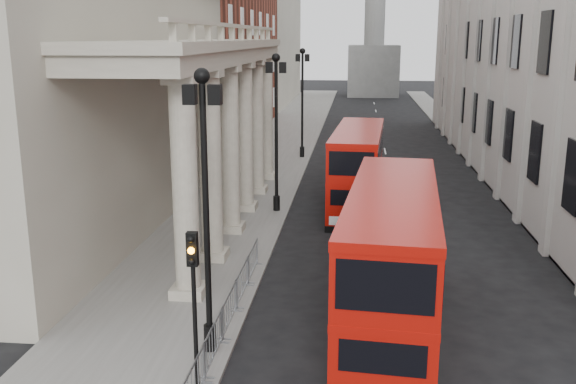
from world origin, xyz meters
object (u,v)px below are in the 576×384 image
at_px(lamp_post_north, 302,95).
at_px(lamp_post_south, 206,195).
at_px(pedestrian_a, 183,239).
at_px(pedestrian_c, 244,192).
at_px(lamp_post_mid, 276,122).
at_px(bus_near, 391,260).
at_px(traffic_light, 193,281).
at_px(pedestrian_b, 208,192).
at_px(bus_far, 358,167).

bearing_deg(lamp_post_north, lamp_post_south, -90.00).
distance_m(pedestrian_a, pedestrian_c, 8.65).
xyz_separation_m(lamp_post_mid, bus_near, (5.38, -13.98, -2.45)).
xyz_separation_m(traffic_light, pedestrian_b, (-3.90, 18.26, -2.15)).
height_order(lamp_post_south, traffic_light, lamp_post_south).
distance_m(lamp_post_north, traffic_light, 34.07).
bearing_deg(pedestrian_b, lamp_post_north, -134.03).
xyz_separation_m(bus_near, pedestrian_b, (-9.18, 14.22, -1.50)).
bearing_deg(pedestrian_a, lamp_post_south, -74.51).
xyz_separation_m(lamp_post_south, lamp_post_mid, (0.00, 16.00, 0.00)).
bearing_deg(bus_near, traffic_light, -137.86).
bearing_deg(bus_near, lamp_post_north, 104.89).
distance_m(lamp_post_mid, pedestrian_b, 5.48).
relative_size(lamp_post_north, traffic_light, 1.93).
height_order(lamp_post_north, traffic_light, lamp_post_north).
distance_m(lamp_post_mid, bus_far, 5.27).
distance_m(lamp_post_north, bus_far, 15.31).
bearing_deg(lamp_post_north, pedestrian_a, -97.02).
bearing_deg(lamp_post_mid, bus_near, -68.94).
bearing_deg(lamp_post_south, bus_near, 20.61).
height_order(lamp_post_mid, bus_far, lamp_post_mid).
distance_m(lamp_post_north, pedestrian_c, 16.05).
height_order(lamp_post_south, pedestrian_a, lamp_post_south).
bearing_deg(traffic_light, lamp_post_north, 90.17).
bearing_deg(lamp_post_north, bus_far, -73.41).
distance_m(lamp_post_south, bus_far, 18.25).
bearing_deg(pedestrian_c, lamp_post_south, -91.07).
xyz_separation_m(bus_near, pedestrian_c, (-7.29, 14.55, -1.52)).
height_order(lamp_post_south, lamp_post_mid, same).
bearing_deg(pedestrian_a, traffic_light, -77.84).
bearing_deg(bus_near, pedestrian_c, 121.32).
relative_size(lamp_post_south, lamp_post_mid, 1.00).
bearing_deg(lamp_post_north, bus_near, -79.82).
bearing_deg(traffic_light, lamp_post_south, 92.84).
height_order(lamp_post_south, lamp_post_north, same).
distance_m(bus_far, pedestrian_c, 6.43).
height_order(bus_near, bus_far, bus_near).
bearing_deg(pedestrian_a, pedestrian_b, 90.96).
bearing_deg(lamp_post_south, lamp_post_mid, 90.00).
bearing_deg(bus_far, bus_near, -82.51).
bearing_deg(lamp_post_mid, pedestrian_c, 163.32).
xyz_separation_m(lamp_post_mid, traffic_light, (0.10, -18.02, -1.80)).
bearing_deg(bus_far, traffic_light, -98.61).
xyz_separation_m(lamp_post_north, traffic_light, (0.10, -34.02, -1.80)).
relative_size(lamp_post_south, bus_far, 0.81).
height_order(lamp_post_north, bus_far, lamp_post_north).
bearing_deg(lamp_post_north, lamp_post_mid, -90.00).
xyz_separation_m(pedestrian_a, pedestrian_c, (1.05, 8.58, -0.02)).
distance_m(bus_near, pedestrian_b, 16.99).
relative_size(lamp_post_mid, bus_near, 0.75).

